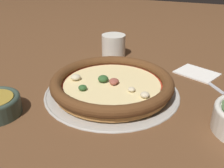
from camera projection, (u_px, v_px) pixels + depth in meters
name	position (u px, v px, depth m)	size (l,w,h in m)	color
ground_plane	(112.00, 92.00, 0.70)	(3.00, 3.00, 0.00)	brown
pizza_tray	(112.00, 91.00, 0.70)	(0.36, 0.36, 0.01)	#B7B2A8
pizza	(112.00, 83.00, 0.68)	(0.32, 0.32, 0.04)	#BC7F42
drinking_cup	(114.00, 46.00, 0.93)	(0.08, 0.08, 0.08)	silver
napkin	(197.00, 73.00, 0.80)	(0.14, 0.13, 0.01)	white
fork	(204.00, 79.00, 0.77)	(0.11, 0.14, 0.00)	#B7B7BC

